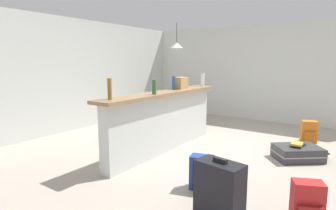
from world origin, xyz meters
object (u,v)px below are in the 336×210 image
bottle_amber (110,89)px  dining_table (176,97)px  bottle_green (154,87)px  pendant_lamp (177,45)px  backpack_red (307,204)px  backpack_blue (202,173)px  bottle_clear (203,80)px  suitcase_upright_black (219,193)px  dining_chair_near_partition (191,105)px  grocery_bag (181,83)px  bottle_blue (174,83)px  backpack_orange (309,132)px  suitcase_flat_charcoal (298,153)px  book_stack (297,144)px

bottle_amber → dining_table: (3.30, 1.07, -0.54)m
bottle_green → dining_table: bearing=25.8°
pendant_lamp → backpack_red: pendant_lamp is taller
bottle_amber → backpack_blue: 1.63m
bottle_clear → backpack_red: (-2.28, -2.35, -0.97)m
suitcase_upright_black → pendant_lamp: bearing=38.1°
backpack_red → suitcase_upright_black: (-0.51, 0.69, 0.13)m
dining_chair_near_partition → grocery_bag: bearing=-158.2°
bottle_green → bottle_blue: size_ratio=0.94×
dining_chair_near_partition → backpack_orange: dining_chair_near_partition is taller
suitcase_flat_charcoal → backpack_blue: backpack_blue is taller
grocery_bag → pendant_lamp: bearing=35.5°
backpack_orange → dining_table: bearing=88.7°
grocery_bag → book_stack: size_ratio=0.90×
backpack_red → backpack_blue: size_ratio=1.00×
bottle_blue → pendant_lamp: bearing=31.6°
backpack_blue → pendant_lamp: bearing=37.8°
dining_table → pendant_lamp: (0.03, 0.02, 1.30)m
bottle_green → grocery_bag: bottle_green is taller
bottle_green → backpack_orange: (2.40, -1.92, -0.96)m
bottle_green → backpack_orange: bottle_green is taller
dining_table → backpack_blue: (-3.02, -2.34, -0.44)m
bottle_amber → backpack_orange: 3.94m
bottle_clear → bottle_amber: bearing=177.5°
suitcase_flat_charcoal → bottle_clear: bearing=77.9°
bottle_green → bottle_blue: (0.79, 0.16, 0.01)m
backpack_blue → book_stack: backpack_blue is taller
bottle_clear → suitcase_flat_charcoal: 2.26m
pendant_lamp → backpack_blue: size_ratio=1.59×
bottle_clear → grocery_bag: 0.67m
bottle_green → pendant_lamp: bearing=25.8°
bottle_blue → backpack_red: 3.02m
bottle_blue → backpack_blue: 2.10m
bottle_blue → grocery_bag: (0.20, -0.02, -0.01)m
grocery_bag → dining_chair_near_partition: bearing=21.8°
bottle_blue → suitcase_flat_charcoal: (0.45, -2.08, -1.06)m
bottle_clear → dining_chair_near_partition: size_ratio=0.29×
backpack_orange → bottle_blue: bearing=128.0°
bottle_amber → bottle_green: size_ratio=1.25×
backpack_red → pendant_lamp: bearing=48.5°
bottle_blue → backpack_blue: (-1.33, -1.30, -0.96)m
suitcase_flat_charcoal → suitcase_upright_black: suitcase_upright_black is taller
bottle_clear → suitcase_upright_black: size_ratio=0.40×
suitcase_flat_charcoal → suitcase_upright_black: (-2.38, 0.28, 0.22)m
pendant_lamp → suitcase_flat_charcoal: pendant_lamp is taller
bottle_clear → bottle_blue: bearing=170.8°
bottle_green → dining_table: bottle_green is taller
bottle_clear → suitcase_upright_black: 3.36m
dining_chair_near_partition → backpack_red: size_ratio=2.21×
grocery_bag → backpack_orange: bearing=-55.4°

